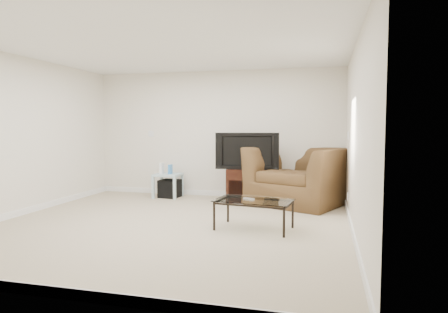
% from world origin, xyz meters
% --- Properties ---
extents(floor, '(5.00, 5.00, 0.00)m').
position_xyz_m(floor, '(0.00, 0.00, 0.00)').
color(floor, tan).
rests_on(floor, ground).
extents(ceiling, '(5.00, 5.00, 0.00)m').
position_xyz_m(ceiling, '(0.00, 0.00, 2.50)').
color(ceiling, white).
rests_on(ceiling, ground).
extents(wall_back, '(5.00, 0.02, 2.50)m').
position_xyz_m(wall_back, '(0.00, 2.50, 1.25)').
color(wall_back, silver).
rests_on(wall_back, ground).
extents(wall_left, '(0.02, 5.00, 2.50)m').
position_xyz_m(wall_left, '(-2.50, 0.00, 1.25)').
color(wall_left, silver).
rests_on(wall_left, ground).
extents(wall_right, '(0.02, 5.00, 2.50)m').
position_xyz_m(wall_right, '(2.50, 0.00, 1.25)').
color(wall_right, silver).
rests_on(wall_right, ground).
extents(plate_back, '(0.12, 0.02, 0.12)m').
position_xyz_m(plate_back, '(-1.40, 2.49, 1.25)').
color(plate_back, white).
rests_on(plate_back, wall_back).
extents(plate_right_switch, '(0.02, 0.09, 0.13)m').
position_xyz_m(plate_right_switch, '(2.49, 1.60, 1.25)').
color(plate_right_switch, white).
rests_on(plate_right_switch, wall_right).
extents(plate_right_outlet, '(0.02, 0.08, 0.12)m').
position_xyz_m(plate_right_outlet, '(2.49, 1.30, 0.30)').
color(plate_right_outlet, white).
rests_on(plate_right_outlet, wall_right).
extents(tv_stand, '(0.78, 0.57, 0.62)m').
position_xyz_m(tv_stand, '(0.74, 2.05, 0.31)').
color(tv_stand, black).
rests_on(tv_stand, floor).
extents(dvd_player, '(0.47, 0.35, 0.06)m').
position_xyz_m(dvd_player, '(0.74, 2.01, 0.52)').
color(dvd_player, black).
rests_on(dvd_player, tv_stand).
extents(television, '(1.09, 0.31, 0.67)m').
position_xyz_m(television, '(0.74, 2.02, 0.95)').
color(television, black).
rests_on(television, tv_stand).
extents(side_table, '(0.50, 0.50, 0.47)m').
position_xyz_m(side_table, '(-0.87, 2.09, 0.24)').
color(side_table, '#A2B9C9').
rests_on(side_table, floor).
extents(subwoofer, '(0.40, 0.40, 0.36)m').
position_xyz_m(subwoofer, '(-0.84, 2.11, 0.17)').
color(subwoofer, black).
rests_on(subwoofer, floor).
extents(game_console, '(0.05, 0.16, 0.22)m').
position_xyz_m(game_console, '(-0.99, 2.07, 0.58)').
color(game_console, white).
rests_on(game_console, side_table).
extents(game_case, '(0.06, 0.14, 0.19)m').
position_xyz_m(game_case, '(-0.81, 2.07, 0.56)').
color(game_case, '#337FCC').
rests_on(game_case, side_table).
extents(recliner, '(1.86, 1.57, 1.38)m').
position_xyz_m(recliner, '(1.66, 2.05, 0.69)').
color(recliner, '#523620').
rests_on(recliner, floor).
extents(coffee_table, '(1.10, 0.71, 0.40)m').
position_xyz_m(coffee_table, '(1.21, 0.08, 0.20)').
color(coffee_table, black).
rests_on(coffee_table, floor).
extents(remote, '(0.17, 0.10, 0.02)m').
position_xyz_m(remote, '(1.13, 0.10, 0.41)').
color(remote, '#B2B2B7').
rests_on(remote, coffee_table).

